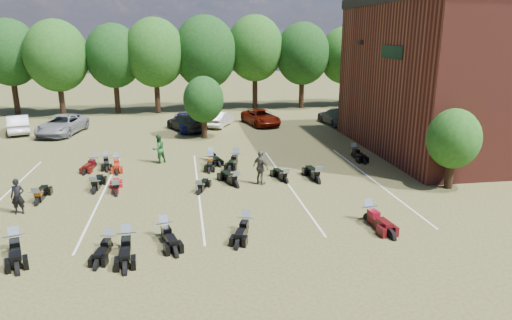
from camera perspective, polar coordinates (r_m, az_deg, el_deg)
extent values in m
plane|color=brown|center=(22.48, 0.75, -5.70)|extent=(160.00, 160.00, 0.00)
imported|color=silver|center=(43.42, -27.59, 4.02)|extent=(3.03, 4.95, 1.54)
imported|color=gray|center=(41.28, -23.09, 4.07)|extent=(3.69, 6.16, 1.60)
imported|color=black|center=(39.92, -8.66, 4.69)|extent=(3.92, 5.43, 1.46)
imported|color=#0D105E|center=(40.03, -8.62, 4.78)|extent=(2.62, 4.79, 1.55)
imported|color=#B7B6B1|center=(41.45, -4.58, 5.14)|extent=(2.95, 4.32, 1.35)
imported|color=#621105|center=(42.00, 0.61, 5.36)|extent=(3.45, 5.44, 1.40)
imported|color=#3E4044|center=(42.80, 10.08, 5.40)|extent=(2.64, 5.45, 1.53)
imported|color=black|center=(23.90, -27.64, -4.07)|extent=(0.63, 0.42, 1.70)
imported|color=#25622C|center=(30.11, -12.07, 1.36)|extent=(1.16, 1.11, 1.88)
imported|color=#524F46|center=(25.26, 0.61, -0.95)|extent=(1.05, 1.20, 1.94)
cube|color=black|center=(35.12, 12.93, 14.14)|extent=(0.30, 0.40, 0.30)
cube|color=black|center=(30.59, 16.61, 12.79)|extent=(0.06, 3.00, 0.80)
cylinder|color=black|center=(52.94, -28.48, 7.09)|extent=(0.58, 0.58, 4.08)
ellipsoid|color=#1E4C19|center=(52.62, -29.09, 11.70)|extent=(6.00, 6.00, 6.90)
cylinder|color=black|center=(51.51, -23.19, 7.53)|extent=(0.58, 0.58, 4.08)
ellipsoid|color=#1E4C19|center=(51.18, -23.71, 12.28)|extent=(6.00, 6.00, 6.90)
cylinder|color=black|center=(50.55, -17.64, 7.92)|extent=(0.57, 0.58, 4.08)
ellipsoid|color=#1E4C19|center=(50.21, -18.05, 12.77)|extent=(6.00, 6.00, 6.90)
cylinder|color=black|center=(50.06, -11.93, 8.24)|extent=(0.57, 0.58, 4.08)
ellipsoid|color=#1E4C19|center=(49.72, -12.21, 13.15)|extent=(6.00, 6.00, 6.90)
cylinder|color=black|center=(50.07, -6.15, 8.49)|extent=(0.58, 0.58, 4.08)
ellipsoid|color=#1E4C19|center=(49.73, -6.29, 13.40)|extent=(6.00, 6.00, 6.90)
cylinder|color=black|center=(50.58, -0.42, 8.65)|extent=(0.57, 0.58, 4.08)
ellipsoid|color=#1E4C19|center=(50.24, -0.43, 13.51)|extent=(6.00, 6.00, 6.90)
cylinder|color=black|center=(51.57, 5.14, 8.72)|extent=(0.57, 0.58, 4.08)
ellipsoid|color=#1E4C19|center=(51.24, 5.26, 13.49)|extent=(6.00, 6.00, 6.90)
cylinder|color=black|center=(53.02, 10.45, 8.71)|extent=(0.57, 0.58, 4.08)
ellipsoid|color=#1E4C19|center=(52.69, 10.69, 13.35)|extent=(6.00, 6.00, 6.90)
cylinder|color=black|center=(54.88, 15.44, 8.64)|extent=(0.58, 0.58, 4.08)
ellipsoid|color=#1E4C19|center=(54.57, 15.77, 13.11)|extent=(6.00, 6.00, 6.90)
cylinder|color=black|center=(57.12, 20.06, 8.52)|extent=(0.58, 0.58, 4.08)
ellipsoid|color=#1E4C19|center=(56.82, 20.47, 12.81)|extent=(6.00, 6.00, 6.90)
cylinder|color=black|center=(26.84, 23.04, -1.48)|extent=(0.24, 0.24, 1.71)
sphere|color=#1E4C19|center=(26.39, 23.47, 2.48)|extent=(2.80, 2.80, 2.80)
cylinder|color=black|center=(36.88, -6.47, 4.22)|extent=(0.24, 0.24, 1.90)
sphere|color=#1E4C19|center=(36.52, -6.57, 7.53)|extent=(3.20, 3.20, 3.20)
cube|color=silver|center=(26.70, -29.27, -4.27)|extent=(0.10, 14.00, 0.01)
cube|color=silver|center=(25.38, -18.62, -4.00)|extent=(0.10, 14.00, 0.01)
cube|color=silver|center=(25.00, -7.24, -3.57)|extent=(0.10, 14.00, 0.01)
cube|color=silver|center=(25.62, 4.01, -3.01)|extent=(0.10, 14.00, 0.01)
cube|color=silver|center=(27.16, 14.36, -2.39)|extent=(0.10, 14.00, 0.01)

